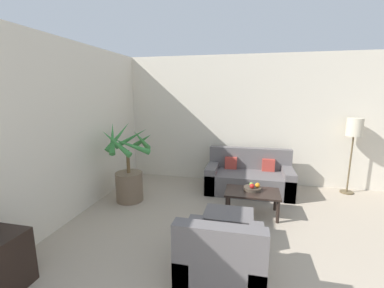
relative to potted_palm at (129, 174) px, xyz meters
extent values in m
cube|color=beige|center=(2.86, 1.53, 0.85)|extent=(8.44, 0.06, 2.70)
cube|color=beige|center=(-0.59, -1.55, 0.85)|extent=(0.06, 7.69, 2.70)
cylinder|color=brown|center=(0.00, 0.00, -0.24)|extent=(0.48, 0.48, 0.53)
cylinder|color=brown|center=(0.00, 0.00, 0.23)|extent=(0.06, 0.06, 0.41)
cone|color=#38843D|center=(0.27, 0.00, 0.62)|extent=(0.10, 0.60, 0.46)
cone|color=#38843D|center=(0.18, 0.24, 0.58)|extent=(0.57, 0.48, 0.38)
cone|color=#38843D|center=(-0.07, 0.28, 0.60)|extent=(0.63, 0.24, 0.42)
cone|color=#38843D|center=(-0.23, 0.11, 0.66)|extent=(0.33, 0.55, 0.52)
cone|color=#38843D|center=(-0.22, -0.10, 0.66)|extent=(0.33, 0.54, 0.53)
cone|color=#38843D|center=(-0.07, -0.27, 0.61)|extent=(0.62, 0.23, 0.45)
cone|color=#38843D|center=(0.19, -0.24, 0.57)|extent=(0.57, 0.48, 0.37)
cube|color=#605B5B|center=(2.10, 0.89, -0.30)|extent=(1.64, 0.81, 0.40)
cube|color=#605B5B|center=(2.10, 1.21, 0.11)|extent=(1.64, 0.16, 0.43)
cube|color=#605B5B|center=(1.38, 0.89, -0.24)|extent=(0.20, 0.81, 0.52)
cube|color=#605B5B|center=(2.82, 0.89, -0.24)|extent=(0.20, 0.81, 0.52)
cube|color=#B23D33|center=(1.73, 1.09, 0.01)|extent=(0.24, 0.12, 0.24)
cube|color=#B23D33|center=(2.47, 1.09, 0.01)|extent=(0.24, 0.12, 0.24)
cylinder|color=brown|center=(3.99, 1.26, -0.49)|extent=(0.24, 0.24, 0.03)
cylinder|color=brown|center=(3.99, 1.26, 0.08)|extent=(0.03, 0.03, 1.11)
cylinder|color=beige|center=(3.99, 1.26, 0.80)|extent=(0.28, 0.28, 0.34)
cylinder|color=black|center=(1.78, -0.27, -0.33)|extent=(0.05, 0.05, 0.35)
cylinder|color=black|center=(2.54, -0.27, -0.33)|extent=(0.05, 0.05, 0.35)
cylinder|color=black|center=(1.78, 0.16, -0.33)|extent=(0.05, 0.05, 0.35)
cylinder|color=black|center=(2.54, 0.16, -0.33)|extent=(0.05, 0.05, 0.35)
cube|color=black|center=(2.16, -0.06, -0.14)|extent=(0.85, 0.52, 0.03)
cylinder|color=#42382D|center=(2.16, 0.00, -0.09)|extent=(0.28, 0.28, 0.05)
sphere|color=red|center=(2.15, -0.06, -0.03)|extent=(0.08, 0.08, 0.08)
sphere|color=olive|center=(2.14, 0.03, -0.03)|extent=(0.07, 0.07, 0.07)
sphere|color=orange|center=(2.24, 0.01, -0.03)|extent=(0.07, 0.07, 0.07)
cube|color=#605B5B|center=(1.85, -1.67, -0.29)|extent=(0.84, 0.77, 0.42)
cube|color=#605B5B|center=(1.85, -1.98, 0.10)|extent=(0.84, 0.16, 0.37)
cube|color=#605B5B|center=(1.51, -1.67, -0.24)|extent=(0.16, 0.77, 0.52)
cube|color=#605B5B|center=(2.19, -1.67, -0.24)|extent=(0.16, 0.77, 0.52)
cube|color=#605B5B|center=(1.86, -0.94, -0.29)|extent=(0.63, 0.45, 0.42)
camera|label=1|loc=(2.07, -4.03, 1.43)|focal=24.00mm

